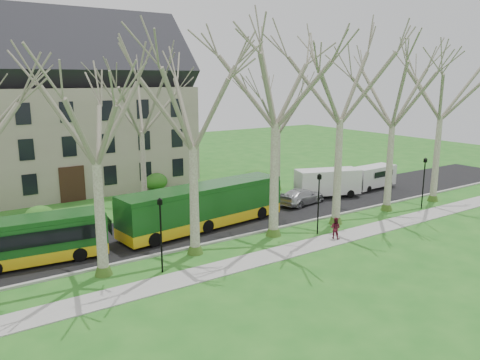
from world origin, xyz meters
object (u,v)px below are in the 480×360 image
bus_follow (204,206)px  sedan (302,196)px  pedestrian_b (335,228)px  van_a (327,183)px  van_b (373,177)px  bus_lead (3,244)px

bus_follow → sedan: bearing=-1.7°
sedan → pedestrian_b: 9.07m
van_a → van_b: van_a is taller
van_b → pedestrian_b: bearing=-150.8°
sedan → van_a: size_ratio=0.81×
pedestrian_b → sedan: bearing=-51.8°
van_a → van_b: size_ratio=1.14×
bus_follow → van_b: bearing=-2.4°
van_a → van_b: (6.10, -0.12, -0.16)m
bus_follow → van_b: bus_follow is taller
pedestrian_b → bus_lead: bearing=45.0°
bus_follow → pedestrian_b: size_ratio=8.73×
bus_lead → van_b: (33.55, 1.59, -0.31)m
bus_follow → van_b: size_ratio=2.54×
van_b → pedestrian_b: size_ratio=3.44×
van_b → bus_follow: bearing=-178.7°
sedan → van_a: bearing=-90.1°
van_b → pedestrian_b: (-13.91, -8.70, -0.38)m
sedan → van_b: bearing=-97.5°
sedan → bus_lead: bearing=81.5°
bus_follow → sedan: 10.37m
bus_lead → van_a: (27.46, 1.72, -0.15)m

